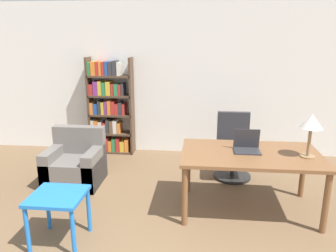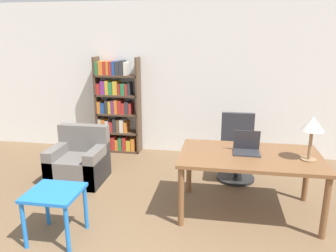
# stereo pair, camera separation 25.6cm
# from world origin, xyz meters

# --- Properties ---
(wall_back) EXTENTS (8.00, 0.06, 2.70)m
(wall_back) POSITION_xyz_m (0.00, 4.53, 1.35)
(wall_back) COLOR white
(wall_back) RESTS_ON ground_plane
(desk) EXTENTS (1.65, 0.98, 0.75)m
(desk) POSITION_xyz_m (1.10, 2.43, 0.66)
(desk) COLOR brown
(desk) RESTS_ON ground_plane
(laptop) EXTENTS (0.31, 0.25, 0.26)m
(laptop) POSITION_xyz_m (1.06, 2.50, 0.81)
(laptop) COLOR #2D2D33
(laptop) RESTS_ON desk
(table_lamp) EXTENTS (0.25, 0.25, 0.51)m
(table_lamp) POSITION_xyz_m (1.73, 2.36, 1.15)
(table_lamp) COLOR olive
(table_lamp) RESTS_ON desk
(office_chair) EXTENTS (0.56, 0.56, 0.98)m
(office_chair) POSITION_xyz_m (0.99, 3.47, 0.42)
(office_chair) COLOR black
(office_chair) RESTS_ON ground_plane
(side_table_blue) EXTENTS (0.54, 0.52, 0.55)m
(side_table_blue) POSITION_xyz_m (-0.94, 1.54, 0.45)
(side_table_blue) COLOR blue
(side_table_blue) RESTS_ON ground_plane
(armchair) EXTENTS (0.77, 0.69, 0.80)m
(armchair) POSITION_xyz_m (-1.33, 2.97, 0.27)
(armchair) COLOR #66605B
(armchair) RESTS_ON ground_plane
(bookshelf) EXTENTS (0.81, 0.28, 1.75)m
(bookshelf) POSITION_xyz_m (-1.18, 4.34, 0.82)
(bookshelf) COLOR #4C3828
(bookshelf) RESTS_ON ground_plane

